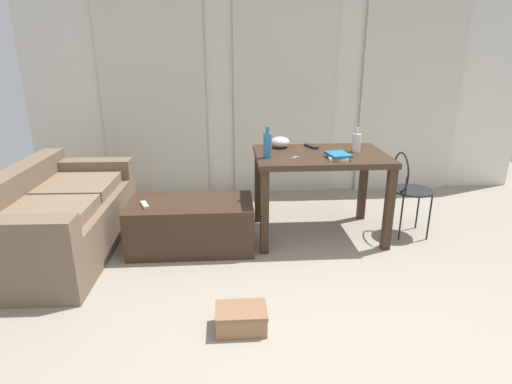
% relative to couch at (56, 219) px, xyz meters
% --- Properties ---
extents(ground_plane, '(7.56, 7.56, 0.00)m').
position_rel_couch_xyz_m(ground_plane, '(2.17, -0.39, -0.30)').
color(ground_plane, gray).
extents(wall_back, '(5.90, 0.10, 2.69)m').
position_rel_couch_xyz_m(wall_back, '(2.17, 1.58, 1.04)').
color(wall_back, silver).
rests_on(wall_back, ground).
extents(curtains, '(4.20, 0.03, 2.40)m').
position_rel_couch_xyz_m(curtains, '(2.17, 1.50, 0.90)').
color(curtains, beige).
rests_on(curtains, ground).
extents(couch, '(0.94, 1.79, 0.72)m').
position_rel_couch_xyz_m(couch, '(0.00, 0.00, 0.00)').
color(couch, brown).
rests_on(couch, ground).
extents(coffee_table, '(1.08, 0.57, 0.43)m').
position_rel_couch_xyz_m(coffee_table, '(1.16, -0.01, -0.09)').
color(coffee_table, '#382619').
rests_on(coffee_table, ground).
extents(craft_table, '(1.18, 0.82, 0.79)m').
position_rel_couch_xyz_m(craft_table, '(2.33, 0.19, 0.38)').
color(craft_table, '#382619').
rests_on(craft_table, ground).
extents(wire_chair, '(0.38, 0.38, 0.80)m').
position_rel_couch_xyz_m(wire_chair, '(3.14, 0.13, 0.20)').
color(wire_chair, black).
rests_on(wire_chair, ground).
extents(bottle_near, '(0.08, 0.08, 0.22)m').
position_rel_couch_xyz_m(bottle_near, '(2.67, 0.24, 0.58)').
color(bottle_near, beige).
rests_on(bottle_near, craft_table).
extents(bottle_far, '(0.07, 0.07, 0.27)m').
position_rel_couch_xyz_m(bottle_far, '(1.84, 0.06, 0.61)').
color(bottle_far, teal).
rests_on(bottle_far, craft_table).
extents(bowl, '(0.18, 0.18, 0.10)m').
position_rel_couch_xyz_m(bowl, '(1.99, 0.45, 0.54)').
color(bowl, beige).
rests_on(bowl, craft_table).
extents(book_stack, '(0.20, 0.25, 0.04)m').
position_rel_couch_xyz_m(book_stack, '(2.44, -0.00, 0.52)').
color(book_stack, silver).
rests_on(book_stack, craft_table).
extents(tv_remote_on_table, '(0.11, 0.18, 0.02)m').
position_rel_couch_xyz_m(tv_remote_on_table, '(2.29, 0.43, 0.50)').
color(tv_remote_on_table, '#232326').
rests_on(tv_remote_on_table, craft_table).
extents(scissors, '(0.09, 0.11, 0.00)m').
position_rel_couch_xyz_m(scissors, '(2.06, 0.02, 0.50)').
color(scissors, '#9EA0A5').
rests_on(scissors, craft_table).
extents(tv_remote_primary, '(0.10, 0.17, 0.02)m').
position_rel_couch_xyz_m(tv_remote_primary, '(0.78, -0.08, 0.14)').
color(tv_remote_primary, '#B7B7B2').
rests_on(tv_remote_primary, coffee_table).
extents(shoebox, '(0.32, 0.23, 0.15)m').
position_rel_couch_xyz_m(shoebox, '(1.55, -1.21, -0.23)').
color(shoebox, '#996B47').
rests_on(shoebox, ground).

